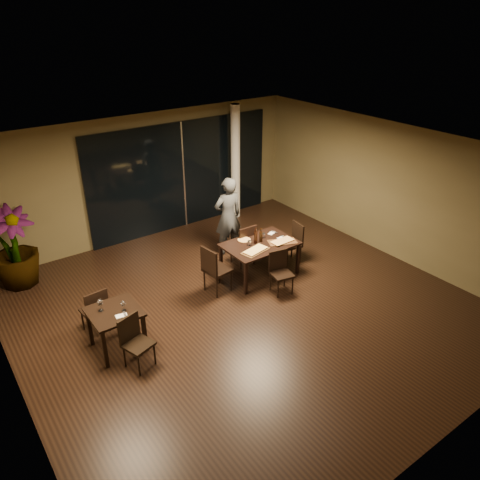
{
  "coord_description": "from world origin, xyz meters",
  "views": [
    {
      "loc": [
        -4.4,
        -5.96,
        5.2
      ],
      "look_at": [
        0.41,
        0.69,
        1.05
      ],
      "focal_mm": 35.0,
      "sensor_mm": 36.0,
      "label": 1
    }
  ],
  "objects_px": {
    "chair_main_near": "(280,269)",
    "chair_main_left": "(214,268)",
    "potted_plant": "(13,248)",
    "main_table": "(260,247)",
    "bottle_c": "(256,235)",
    "chair_main_far": "(245,243)",
    "bottle_b": "(261,235)",
    "chair_side_far": "(95,309)",
    "side_table": "(115,317)",
    "chair_side_near": "(134,339)",
    "bottle_a": "(256,236)",
    "chair_main_right": "(293,241)",
    "diner": "(228,216)"
  },
  "relations": [
    {
      "from": "chair_main_near",
      "to": "chair_main_left",
      "type": "distance_m",
      "value": 1.31
    },
    {
      "from": "chair_main_left",
      "to": "potted_plant",
      "type": "distance_m",
      "value": 4.05
    },
    {
      "from": "main_table",
      "to": "bottle_c",
      "type": "xyz_separation_m",
      "value": [
        -0.0,
        0.14,
        0.23
      ]
    },
    {
      "from": "main_table",
      "to": "chair_main_left",
      "type": "height_order",
      "value": "chair_main_left"
    },
    {
      "from": "chair_main_far",
      "to": "bottle_b",
      "type": "relative_size",
      "value": 3.2
    },
    {
      "from": "chair_side_far",
      "to": "bottle_b",
      "type": "height_order",
      "value": "bottle_b"
    },
    {
      "from": "side_table",
      "to": "bottle_b",
      "type": "bearing_deg",
      "value": 9.02
    },
    {
      "from": "chair_main_far",
      "to": "chair_side_near",
      "type": "bearing_deg",
      "value": 25.65
    },
    {
      "from": "bottle_a",
      "to": "side_table",
      "type": "bearing_deg",
      "value": -170.43
    },
    {
      "from": "side_table",
      "to": "potted_plant",
      "type": "distance_m",
      "value": 3.22
    },
    {
      "from": "chair_main_left",
      "to": "bottle_a",
      "type": "relative_size",
      "value": 3.14
    },
    {
      "from": "bottle_c",
      "to": "chair_main_right",
      "type": "bearing_deg",
      "value": -5.92
    },
    {
      "from": "bottle_c",
      "to": "potted_plant",
      "type": "bearing_deg",
      "value": 149.78
    },
    {
      "from": "chair_main_right",
      "to": "chair_main_near",
      "type": "bearing_deg",
      "value": -44.71
    },
    {
      "from": "main_table",
      "to": "chair_main_far",
      "type": "height_order",
      "value": "chair_main_far"
    },
    {
      "from": "diner",
      "to": "bottle_a",
      "type": "height_order",
      "value": "diner"
    },
    {
      "from": "side_table",
      "to": "bottle_a",
      "type": "bearing_deg",
      "value": 9.57
    },
    {
      "from": "chair_side_near",
      "to": "bottle_a",
      "type": "xyz_separation_m",
      "value": [
        3.25,
        1.1,
        0.42
      ]
    },
    {
      "from": "diner",
      "to": "bottle_a",
      "type": "relative_size",
      "value": 5.66
    },
    {
      "from": "chair_side_far",
      "to": "chair_side_near",
      "type": "xyz_separation_m",
      "value": [
        0.21,
        -1.14,
        -0.01
      ]
    },
    {
      "from": "chair_main_near",
      "to": "chair_side_far",
      "type": "xyz_separation_m",
      "value": [
        -3.47,
        0.82,
        0.01
      ]
    },
    {
      "from": "main_table",
      "to": "side_table",
      "type": "bearing_deg",
      "value": -171.63
    },
    {
      "from": "chair_main_far",
      "to": "bottle_a",
      "type": "relative_size",
      "value": 2.99
    },
    {
      "from": "chair_main_near",
      "to": "potted_plant",
      "type": "height_order",
      "value": "potted_plant"
    },
    {
      "from": "diner",
      "to": "side_table",
      "type": "bearing_deg",
      "value": 32.3
    },
    {
      "from": "diner",
      "to": "bottle_a",
      "type": "xyz_separation_m",
      "value": [
        -0.11,
        -1.17,
        -0.0
      ]
    },
    {
      "from": "potted_plant",
      "to": "bottle_a",
      "type": "height_order",
      "value": "potted_plant"
    },
    {
      "from": "chair_main_left",
      "to": "bottle_b",
      "type": "relative_size",
      "value": 3.36
    },
    {
      "from": "bottle_b",
      "to": "chair_main_near",
      "type": "bearing_deg",
      "value": -98.18
    },
    {
      "from": "chair_main_right",
      "to": "chair_side_near",
      "type": "relative_size",
      "value": 1.04
    },
    {
      "from": "chair_side_far",
      "to": "bottle_b",
      "type": "distance_m",
      "value": 3.6
    },
    {
      "from": "potted_plant",
      "to": "chair_main_far",
      "type": "bearing_deg",
      "value": -26.19
    },
    {
      "from": "main_table",
      "to": "potted_plant",
      "type": "relative_size",
      "value": 0.89
    },
    {
      "from": "chair_main_near",
      "to": "chair_side_near",
      "type": "distance_m",
      "value": 3.28
    },
    {
      "from": "chair_main_left",
      "to": "bottle_b",
      "type": "xyz_separation_m",
      "value": [
        1.22,
        0.07,
        0.33
      ]
    },
    {
      "from": "chair_side_near",
      "to": "bottle_c",
      "type": "bearing_deg",
      "value": 2.01
    },
    {
      "from": "chair_main_right",
      "to": "chair_side_far",
      "type": "xyz_separation_m",
      "value": [
        -4.49,
        0.06,
        -0.01
      ]
    },
    {
      "from": "chair_side_near",
      "to": "bottle_b",
      "type": "relative_size",
      "value": 2.91
    },
    {
      "from": "chair_side_far",
      "to": "diner",
      "type": "relative_size",
      "value": 0.49
    },
    {
      "from": "side_table",
      "to": "chair_main_near",
      "type": "bearing_deg",
      "value": -3.79
    },
    {
      "from": "potted_plant",
      "to": "bottle_c",
      "type": "relative_size",
      "value": 5.57
    },
    {
      "from": "chair_main_left",
      "to": "diner",
      "type": "height_order",
      "value": "diner"
    },
    {
      "from": "side_table",
      "to": "chair_main_left",
      "type": "bearing_deg",
      "value": 12.12
    },
    {
      "from": "side_table",
      "to": "chair_main_right",
      "type": "height_order",
      "value": "chair_main_right"
    },
    {
      "from": "chair_main_far",
      "to": "chair_main_left",
      "type": "distance_m",
      "value": 1.27
    },
    {
      "from": "side_table",
      "to": "diner",
      "type": "height_order",
      "value": "diner"
    },
    {
      "from": "chair_main_far",
      "to": "chair_main_near",
      "type": "bearing_deg",
      "value": 88.26
    },
    {
      "from": "chair_main_left",
      "to": "chair_main_near",
      "type": "bearing_deg",
      "value": -129.62
    },
    {
      "from": "main_table",
      "to": "bottle_a",
      "type": "xyz_separation_m",
      "value": [
        -0.07,
        0.06,
        0.24
      ]
    },
    {
      "from": "chair_main_left",
      "to": "chair_side_far",
      "type": "distance_m",
      "value": 2.37
    }
  ]
}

